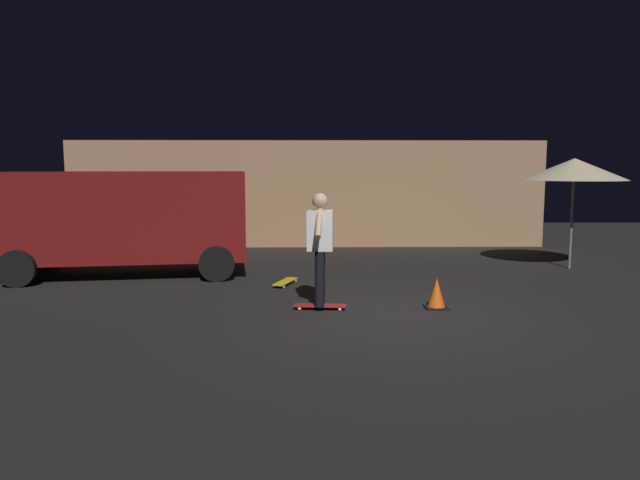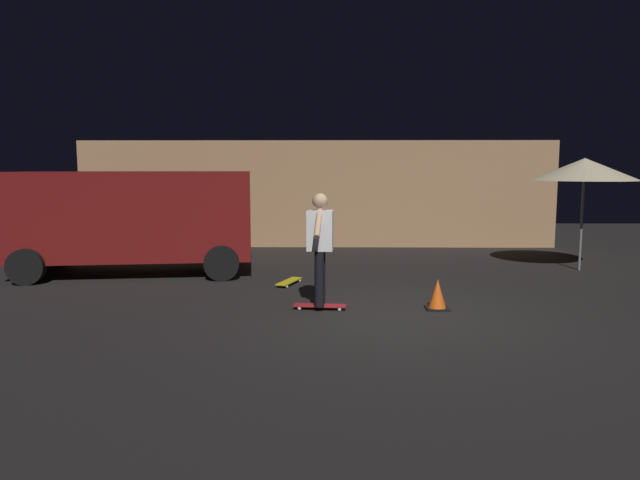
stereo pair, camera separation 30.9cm
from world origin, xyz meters
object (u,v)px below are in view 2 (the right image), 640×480
Objects in this scene: parked_van at (134,216)px; skater at (320,241)px; skateboard_ridden at (320,306)px; skateboard_spare at (289,282)px; traffic_cone at (437,296)px; patio_umbrella at (584,169)px.

parked_van is 4.81m from skater.
skateboard_ridden is at bearing -38.58° from parked_van.
traffic_cone is (2.35, -1.84, 0.16)m from skateboard_spare.
patio_umbrella is at bearing 3.00° from parked_van.
patio_umbrella is at bearing 15.18° from skateboard_spare.
skateboard_spare is at bearing -164.82° from patio_umbrella.
skater reaches higher than traffic_cone.
traffic_cone is (-3.55, -3.44, -1.86)m from patio_umbrella.
skateboard_ridden is 1.73× the size of traffic_cone.
patio_umbrella reaches higher than skateboard_spare.
patio_umbrella is 6.66m from skateboard_ridden.
skateboard_spare is 2.20m from skater.
parked_van is 6.05× the size of skateboard_ridden.
traffic_cone reaches higher than skateboard_spare.
skateboard_spare is 1.74× the size of traffic_cone.
patio_umbrella is at bearing 44.09° from traffic_cone.
patio_umbrella reaches higher than skateboard_ridden.
parked_van is at bearing 151.75° from traffic_cone.
parked_van is 9.13m from patio_umbrella.
skater is at bearing -153.43° from skateboard_ridden.
skater is at bearing -146.81° from patio_umbrella.
parked_van is 6.34m from traffic_cone.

